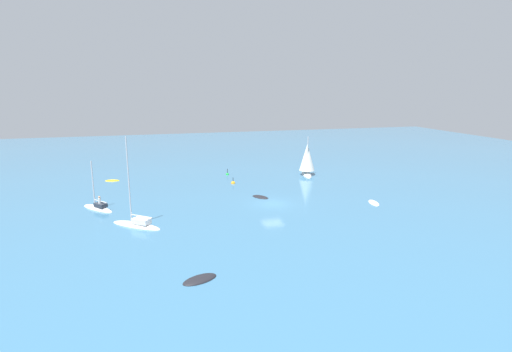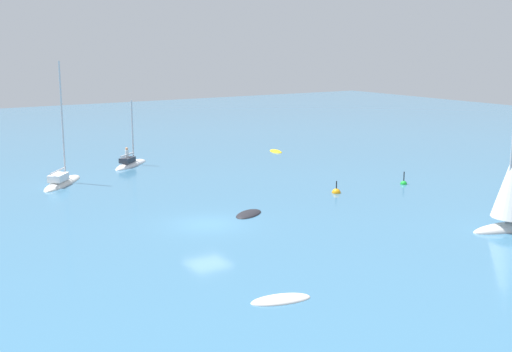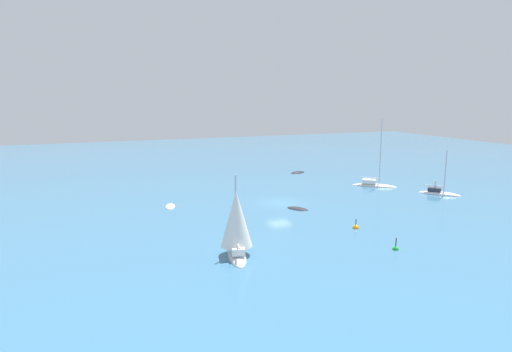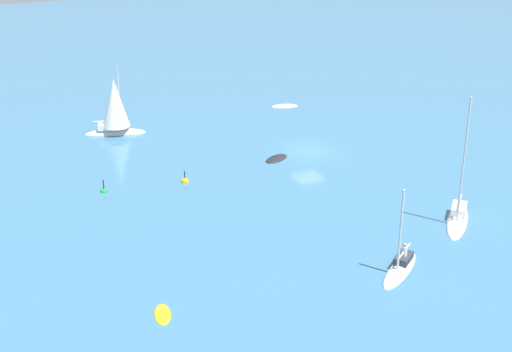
{
  "view_description": "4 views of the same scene",
  "coord_description": "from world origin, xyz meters",
  "px_view_note": "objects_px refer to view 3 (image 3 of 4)",
  "views": [
    {
      "loc": [
        45.9,
        -14.98,
        14.24
      ],
      "look_at": [
        -8.15,
        0.12,
        1.79
      ],
      "focal_mm": 28.48,
      "sensor_mm": 36.0,
      "label": 1
    },
    {
      "loc": [
        18.26,
        34.11,
        10.8
      ],
      "look_at": [
        -3.79,
        -0.49,
        2.47
      ],
      "focal_mm": 46.71,
      "sensor_mm": 36.0,
      "label": 2
    },
    {
      "loc": [
        -46.9,
        22.02,
        12.55
      ],
      "look_at": [
        4.72,
        1.08,
        2.49
      ],
      "focal_mm": 31.95,
      "sensor_mm": 36.0,
      "label": 3
    },
    {
      "loc": [
        -27.25,
        -56.21,
        24.32
      ],
      "look_at": [
        -8.61,
        -9.26,
        2.7
      ],
      "focal_mm": 54.17,
      "sensor_mm": 36.0,
      "label": 4
    }
  ],
  "objects_px": {
    "yacht": "(236,227)",
    "mooring_buoy": "(396,249)",
    "tender_1": "(170,207)",
    "channel_buoy": "(356,228)",
    "dinghy": "(298,209)",
    "ketch": "(374,185)",
    "sailboat": "(439,193)",
    "tender_2": "(298,173)"
  },
  "relations": [
    {
      "from": "mooring_buoy",
      "to": "tender_1",
      "type": "bearing_deg",
      "value": 33.69
    },
    {
      "from": "ketch",
      "to": "channel_buoy",
      "type": "bearing_deg",
      "value": -91.07
    },
    {
      "from": "sailboat",
      "to": "channel_buoy",
      "type": "xyz_separation_m",
      "value": [
        -8.46,
        18.22,
        -0.14
      ]
    },
    {
      "from": "yacht",
      "to": "channel_buoy",
      "type": "relative_size",
      "value": 5.61
    },
    {
      "from": "ketch",
      "to": "mooring_buoy",
      "type": "xyz_separation_m",
      "value": [
        -22.17,
        14.18,
        -0.18
      ]
    },
    {
      "from": "yacht",
      "to": "sailboat",
      "type": "bearing_deg",
      "value": -56.65
    },
    {
      "from": "channel_buoy",
      "to": "mooring_buoy",
      "type": "distance_m",
      "value": 6.32
    },
    {
      "from": "tender_1",
      "to": "channel_buoy",
      "type": "height_order",
      "value": "channel_buoy"
    },
    {
      "from": "mooring_buoy",
      "to": "yacht",
      "type": "bearing_deg",
      "value": 73.67
    },
    {
      "from": "yacht",
      "to": "channel_buoy",
      "type": "height_order",
      "value": "yacht"
    },
    {
      "from": "sailboat",
      "to": "mooring_buoy",
      "type": "distance_m",
      "value": 23.79
    },
    {
      "from": "tender_1",
      "to": "channel_buoy",
      "type": "distance_m",
      "value": 20.93
    },
    {
      "from": "mooring_buoy",
      "to": "tender_2",
      "type": "bearing_deg",
      "value": -14.86
    },
    {
      "from": "mooring_buoy",
      "to": "sailboat",
      "type": "bearing_deg",
      "value": -51.63
    },
    {
      "from": "ketch",
      "to": "channel_buoy",
      "type": "relative_size",
      "value": 8.0
    },
    {
      "from": "dinghy",
      "to": "tender_1",
      "type": "height_order",
      "value": "tender_1"
    },
    {
      "from": "yacht",
      "to": "tender_2",
      "type": "bearing_deg",
      "value": -20.6
    },
    {
      "from": "yacht",
      "to": "tender_1",
      "type": "height_order",
      "value": "yacht"
    },
    {
      "from": "tender_1",
      "to": "dinghy",
      "type": "bearing_deg",
      "value": 77.05
    },
    {
      "from": "channel_buoy",
      "to": "sailboat",
      "type": "bearing_deg",
      "value": -65.09
    },
    {
      "from": "tender_2",
      "to": "ketch",
      "type": "bearing_deg",
      "value": 85.12
    },
    {
      "from": "sailboat",
      "to": "tender_1",
      "type": "bearing_deg",
      "value": -141.34
    },
    {
      "from": "dinghy",
      "to": "yacht",
      "type": "xyz_separation_m",
      "value": [
        -11.22,
        11.18,
        2.32
      ]
    },
    {
      "from": "yacht",
      "to": "dinghy",
      "type": "bearing_deg",
      "value": -31.14
    },
    {
      "from": "ketch",
      "to": "channel_buoy",
      "type": "distance_m",
      "value": 20.99
    },
    {
      "from": "sailboat",
      "to": "channel_buoy",
      "type": "height_order",
      "value": "sailboat"
    },
    {
      "from": "dinghy",
      "to": "sailboat",
      "type": "height_order",
      "value": "sailboat"
    },
    {
      "from": "dinghy",
      "to": "channel_buoy",
      "type": "distance_m",
      "value": 8.76
    },
    {
      "from": "dinghy",
      "to": "tender_2",
      "type": "xyz_separation_m",
      "value": [
        21.04,
        -10.87,
        0.0
      ]
    },
    {
      "from": "ketch",
      "to": "channel_buoy",
      "type": "xyz_separation_m",
      "value": [
        -15.87,
        13.74,
        -0.19
      ]
    },
    {
      "from": "ketch",
      "to": "tender_1",
      "type": "relative_size",
      "value": 3.39
    },
    {
      "from": "dinghy",
      "to": "mooring_buoy",
      "type": "bearing_deg",
      "value": -26.64
    },
    {
      "from": "ketch",
      "to": "mooring_buoy",
      "type": "relative_size",
      "value": 7.85
    },
    {
      "from": "ketch",
      "to": "sailboat",
      "type": "height_order",
      "value": "ketch"
    },
    {
      "from": "yacht",
      "to": "mooring_buoy",
      "type": "xyz_separation_m",
      "value": [
        -3.67,
        -12.52,
        -2.31
      ]
    },
    {
      "from": "channel_buoy",
      "to": "dinghy",
      "type": "bearing_deg",
      "value": 11.61
    },
    {
      "from": "yacht",
      "to": "sailboat",
      "type": "xyz_separation_m",
      "value": [
        11.1,
        -31.17,
        -2.18
      ]
    },
    {
      "from": "sailboat",
      "to": "mooring_buoy",
      "type": "xyz_separation_m",
      "value": [
        -14.77,
        18.65,
        -0.13
      ]
    },
    {
      "from": "tender_2",
      "to": "channel_buoy",
      "type": "relative_size",
      "value": 2.59
    },
    {
      "from": "yacht",
      "to": "sailboat",
      "type": "relative_size",
      "value": 1.11
    },
    {
      "from": "sailboat",
      "to": "mooring_buoy",
      "type": "bearing_deg",
      "value": -91.75
    },
    {
      "from": "dinghy",
      "to": "ketch",
      "type": "height_order",
      "value": "ketch"
    }
  ]
}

